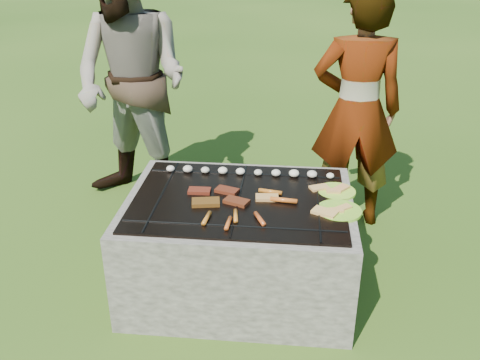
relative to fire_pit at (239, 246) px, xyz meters
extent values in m
plane|color=#274B12|center=(0.00, 0.00, -0.28)|extent=(60.00, 60.00, 0.00)
cube|color=gray|center=(0.00, 0.41, 0.02)|extent=(1.30, 0.18, 0.60)
cube|color=#9E968C|center=(0.00, -0.41, 0.02)|extent=(1.30, 0.18, 0.60)
cube|color=#9B9589|center=(-0.56, 0.00, 0.02)|extent=(0.18, 0.64, 0.60)
cube|color=#9C948A|center=(0.56, 0.00, 0.02)|extent=(0.18, 0.64, 0.60)
cube|color=black|center=(0.00, 0.00, -0.04)|extent=(0.94, 0.64, 0.48)
sphere|color=#FF5914|center=(0.00, 0.00, 0.18)|extent=(0.10, 0.10, 0.10)
cube|color=black|center=(0.00, 0.00, 0.32)|extent=(1.20, 0.90, 0.01)
cylinder|color=black|center=(-0.45, 0.00, 0.33)|extent=(0.01, 0.88, 0.01)
cylinder|color=black|center=(0.00, 0.00, 0.33)|extent=(0.01, 0.88, 0.01)
cylinder|color=black|center=(0.45, 0.00, 0.33)|extent=(0.01, 0.88, 0.01)
cylinder|color=black|center=(0.00, -0.32, 0.33)|extent=(1.18, 0.01, 0.01)
cylinder|color=black|center=(0.00, 0.32, 0.33)|extent=(1.18, 0.01, 0.01)
ellipsoid|color=white|center=(-0.47, 0.31, 0.35)|extent=(0.05, 0.05, 0.04)
ellipsoid|color=beige|center=(-0.36, 0.31, 0.35)|extent=(0.06, 0.06, 0.04)
ellipsoid|color=beige|center=(-0.25, 0.31, 0.35)|extent=(0.05, 0.05, 0.04)
ellipsoid|color=white|center=(-0.14, 0.31, 0.35)|extent=(0.06, 0.06, 0.04)
ellipsoid|color=white|center=(-0.02, 0.31, 0.35)|extent=(0.06, 0.06, 0.04)
ellipsoid|color=beige|center=(0.09, 0.31, 0.35)|extent=(0.05, 0.05, 0.04)
ellipsoid|color=beige|center=(0.20, 0.31, 0.35)|extent=(0.06, 0.06, 0.04)
ellipsoid|color=#EFEACB|center=(0.31, 0.31, 0.35)|extent=(0.06, 0.06, 0.04)
ellipsoid|color=beige|center=(0.42, 0.31, 0.35)|extent=(0.06, 0.06, 0.04)
ellipsoid|color=white|center=(0.53, 0.31, 0.35)|extent=(0.05, 0.05, 0.03)
cube|color=maroon|center=(-0.24, 0.04, 0.34)|extent=(0.13, 0.08, 0.02)
cube|color=maroon|center=(-0.08, 0.06, 0.34)|extent=(0.15, 0.11, 0.02)
cube|color=#8B5919|center=(-0.18, -0.10, 0.34)|extent=(0.17, 0.11, 0.02)
cube|color=maroon|center=(-0.01, -0.07, 0.34)|extent=(0.16, 0.12, 0.02)
cylinder|color=#B9791E|center=(0.18, 0.07, 0.34)|extent=(0.14, 0.05, 0.03)
cylinder|color=orange|center=(0.26, -0.03, 0.34)|extent=(0.15, 0.05, 0.03)
cylinder|color=orange|center=(0.01, -0.23, 0.34)|extent=(0.04, 0.12, 0.02)
cylinder|color=#DB5424|center=(0.14, -0.25, 0.34)|extent=(0.08, 0.13, 0.02)
cylinder|color=orange|center=(-0.14, -0.27, 0.34)|extent=(0.04, 0.13, 0.02)
cylinder|color=orange|center=(-0.02, -0.31, 0.34)|extent=(0.03, 0.12, 0.02)
cube|color=tan|center=(0.16, 0.00, 0.34)|extent=(0.14, 0.09, 0.02)
cube|color=#EFBF7A|center=(0.48, -0.14, 0.34)|extent=(0.15, 0.13, 0.02)
cube|color=#F6C37D|center=(0.46, 0.16, 0.34)|extent=(0.13, 0.11, 0.01)
cylinder|color=#CDFC3C|center=(0.56, 0.14, 0.33)|extent=(0.27, 0.27, 0.01)
cube|color=tan|center=(0.54, 0.12, 0.34)|extent=(0.09, 0.05, 0.01)
cube|color=tan|center=(0.59, 0.16, 0.34)|extent=(0.10, 0.11, 0.02)
cylinder|color=#CCFC3C|center=(0.56, -0.09, 0.33)|extent=(0.31, 0.31, 0.02)
cube|color=#E0B272|center=(0.54, -0.11, 0.34)|extent=(0.09, 0.07, 0.01)
cube|color=tan|center=(0.59, -0.07, 0.34)|extent=(0.09, 0.09, 0.01)
imported|color=#A09585|center=(0.73, 0.91, 0.58)|extent=(0.64, 0.43, 1.72)
imported|color=gray|center=(-0.90, 1.05, 0.69)|extent=(1.16, 1.06, 1.95)
camera|label=1|loc=(0.28, -2.70, 1.75)|focal=40.00mm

